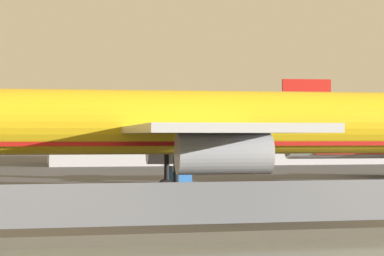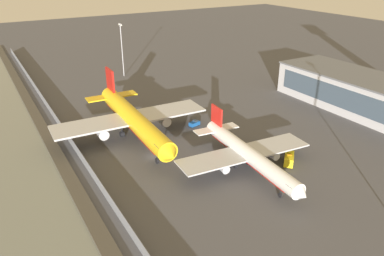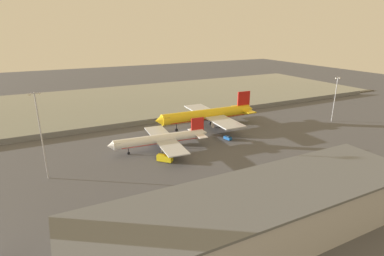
# 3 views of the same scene
# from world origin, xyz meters

# --- Properties ---
(ground_plane) EXTENTS (500.00, 500.00, 0.00)m
(ground_plane) POSITION_xyz_m (0.00, 0.00, 0.00)
(ground_plane) COLOR #4C4C51
(cargo_jet_yellow) EXTENTS (48.96, 41.69, 14.81)m
(cargo_jet_yellow) POSITION_xyz_m (-12.42, -0.19, 5.65)
(cargo_jet_yellow) COLOR yellow
(cargo_jet_yellow) RESTS_ON ground
(baggage_tug) EXTENTS (2.30, 3.49, 1.80)m
(baggage_tug) POSITION_xyz_m (-10.82, 18.04, 0.81)
(baggage_tug) COLOR #19519E
(baggage_tug) RESTS_ON ground
(terminal_building) EXTENTS (77.74, 20.17, 10.96)m
(terminal_building) POSITION_xyz_m (15.89, 70.44, 5.49)
(terminal_building) COLOR #B2B2B7
(terminal_building) RESTS_ON ground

